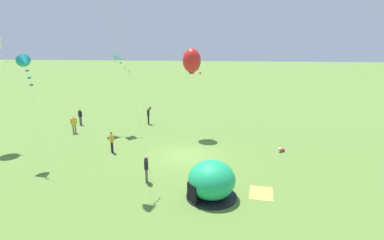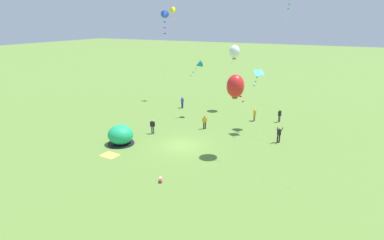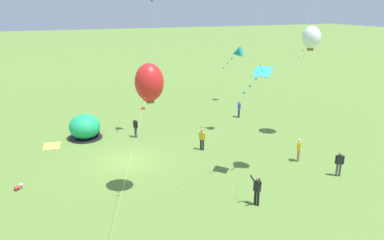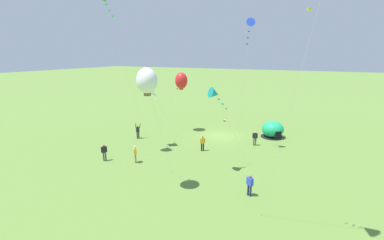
{
  "view_description": "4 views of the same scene",
  "coord_description": "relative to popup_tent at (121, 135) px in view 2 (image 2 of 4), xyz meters",
  "views": [
    {
      "loc": [
        -21.15,
        -3.51,
        8.12
      ],
      "look_at": [
        3.97,
        0.05,
        1.86
      ],
      "focal_mm": 28.0,
      "sensor_mm": 36.0,
      "label": 1
    },
    {
      "loc": [
        13.99,
        -25.62,
        12.6
      ],
      "look_at": [
        0.42,
        1.53,
        2.48
      ],
      "focal_mm": 28.0,
      "sensor_mm": 36.0,
      "label": 2
    },
    {
      "loc": [
        25.35,
        -4.92,
        11.08
      ],
      "look_at": [
        0.45,
        4.79,
        2.72
      ],
      "focal_mm": 35.0,
      "sensor_mm": 36.0,
      "label": 3
    },
    {
      "loc": [
        -10.43,
        30.02,
        10.26
      ],
      "look_at": [
        3.25,
        1.71,
        2.17
      ],
      "focal_mm": 24.0,
      "sensor_mm": 36.0,
      "label": 4
    }
  ],
  "objects": [
    {
      "name": "person_flying_kite",
      "position": [
        15.04,
        7.91,
        0.0
      ],
      "size": [
        0.72,
        0.62,
        1.89
      ],
      "color": "black",
      "rests_on": "ground"
    },
    {
      "name": "kite_blue",
      "position": [
        2.1,
        6.22,
        12.13
      ],
      "size": [
        1.61,
        2.45,
        13.67
      ],
      "color": "silver",
      "rests_on": "ground"
    },
    {
      "name": "ground_plane",
      "position": [
        6.1,
        2.46,
        -1.0
      ],
      "size": [
        300.0,
        300.0,
        0.0
      ],
      "primitive_type": "plane",
      "color": "olive"
    },
    {
      "name": "person_watching_sky",
      "position": [
        10.7,
        13.99,
        -0.03
      ],
      "size": [
        0.43,
        0.47,
        1.72
      ],
      "color": "#8C7251",
      "rests_on": "ground"
    },
    {
      "name": "person_with_toddler",
      "position": [
        1.34,
        4.08,
        -0.03
      ],
      "size": [
        0.57,
        0.34,
        1.72
      ],
      "color": "#4C4C51",
      "rests_on": "ground"
    },
    {
      "name": "kite_teal",
      "position": [
        3.18,
        12.63,
        6.08
      ],
      "size": [
        3.34,
        3.6,
        7.64
      ],
      "color": "silver",
      "rests_on": "ground"
    },
    {
      "name": "kite_white",
      "position": [
        6.32,
        17.67,
        7.46
      ],
      "size": [
        1.48,
        4.09,
        9.37
      ],
      "color": "silver",
      "rests_on": "ground"
    },
    {
      "name": "popup_tent",
      "position": [
        0.0,
        0.0,
        0.0
      ],
      "size": [
        2.81,
        2.81,
        2.1
      ],
      "color": "#1EAD6B",
      "rests_on": "ground"
    },
    {
      "name": "person_far_back",
      "position": [
        -0.72,
        15.19,
        -0.03
      ],
      "size": [
        0.57,
        0.34,
        1.72
      ],
      "color": "#1E2347",
      "rests_on": "ground"
    },
    {
      "name": "toddler_crawling",
      "position": [
        8.07,
        -4.91,
        -0.82
      ],
      "size": [
        0.41,
        0.54,
        0.32
      ],
      "color": "red",
      "rests_on": "ground"
    },
    {
      "name": "kite_cyan",
      "position": [
        11.87,
        9.65,
        5.91
      ],
      "size": [
        1.4,
        6.14,
        7.55
      ],
      "color": "silver",
      "rests_on": "ground"
    },
    {
      "name": "kite_red",
      "position": [
        11.59,
        2.74,
        5.88
      ],
      "size": [
        6.89,
        4.8,
        7.96
      ],
      "color": "silver",
      "rests_on": "ground"
    },
    {
      "name": "person_center_field",
      "position": [
        13.74,
        14.96,
        -0.03
      ],
      "size": [
        0.4,
        0.52,
        1.72
      ],
      "color": "#4C4C51",
      "rests_on": "ground"
    },
    {
      "name": "kite_yellow",
      "position": [
        -4.35,
        19.35,
        13.0
      ],
      "size": [
        3.06,
        2.84,
        14.6
      ],
      "color": "silver",
      "rests_on": "ground"
    },
    {
      "name": "picnic_blanket",
      "position": [
        0.86,
        -2.78,
        -0.99
      ],
      "size": [
        1.81,
        1.45,
        0.01
      ],
      "primitive_type": "cube",
      "rotation": [
        0.0,
        0.0,
        -0.09
      ],
      "color": "gold",
      "rests_on": "ground"
    },
    {
      "name": "person_strolling",
      "position": [
        6.09,
        8.27,
        -0.03
      ],
      "size": [
        0.48,
        0.42,
        1.72
      ],
      "color": "black",
      "rests_on": "ground"
    }
  ]
}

